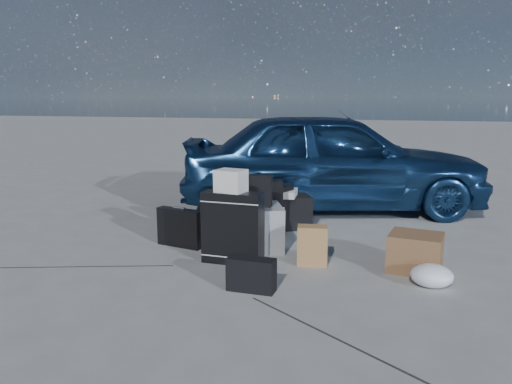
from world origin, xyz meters
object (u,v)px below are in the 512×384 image
car (332,160)px  cardboard_box (415,252)px  suitcase_right (233,228)px  pelican_case (251,228)px  suitcase_left (260,209)px  duffel_bag (277,212)px  briefcase (180,228)px

car → cardboard_box: car is taller
suitcase_right → cardboard_box: (1.60, 0.23, -0.16)m
cardboard_box → pelican_case: bearing=172.1°
pelican_case → suitcase_left: bearing=70.5°
cardboard_box → suitcase_right: bearing=-171.9°
suitcase_left → cardboard_box: (1.58, -0.64, -0.15)m
pelican_case → cardboard_box: 1.57m
pelican_case → cardboard_box: size_ratio=1.37×
suitcase_left → cardboard_box: 1.71m
suitcase_right → duffel_bag: size_ratio=0.86×
car → briefcase: (-1.26, -2.10, -0.48)m
pelican_case → cardboard_box: (1.56, -0.22, -0.05)m
car → suitcase_left: size_ratio=6.24×
briefcase → cardboard_box: 2.28m
briefcase → suitcase_right: bearing=-13.7°
car → suitcase_left: car is taller
pelican_case → suitcase_right: size_ratio=0.92×
briefcase → cardboard_box: size_ratio=1.14×
car → suitcase_left: 1.71m
cardboard_box → suitcase_left: bearing=158.0°
duffel_bag → cardboard_box: bearing=-61.5°
duffel_bag → suitcase_right: bearing=-121.0°
pelican_case → duffel_bag: (0.06, 0.84, -0.03)m
suitcase_left → suitcase_right: suitcase_right is taller
briefcase → duffel_bag: (0.78, 0.95, -0.00)m
suitcase_left → suitcase_right: bearing=-107.5°
car → suitcase_left: (-0.56, -1.57, -0.36)m
suitcase_left → suitcase_right: size_ratio=0.96×
suitcase_right → briefcase: bearing=156.0°
car → duffel_bag: (-0.48, -1.16, -0.48)m
duffel_bag → cardboard_box: (1.50, -1.05, -0.03)m
duffel_bag → cardboard_box: duffel_bag is taller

